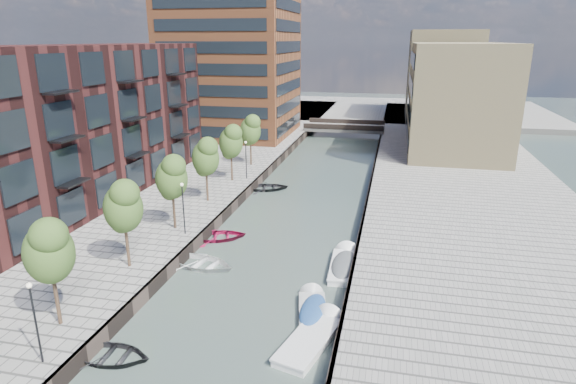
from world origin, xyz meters
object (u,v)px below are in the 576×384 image
(tree_4, at_px, (206,156))
(motorboat_3, at_px, (312,309))
(sloop_4, at_px, (267,190))
(bridge, at_px, (345,127))
(tree_2, at_px, (123,205))
(tree_3, at_px, (171,176))
(car, at_px, (417,134))
(tree_1, at_px, (49,249))
(motorboat_2, at_px, (314,337))
(tree_5, at_px, (231,141))
(sloop_2, at_px, (219,239))
(sloop_3, at_px, (202,267))
(motorboat_4, at_px, (345,264))
(tree_6, at_px, (250,129))
(sloop_0, at_px, (111,359))

(tree_4, distance_m, motorboat_3, 20.57)
(sloop_4, bearing_deg, bridge, -27.43)
(tree_2, bearing_deg, tree_3, 90.00)
(tree_3, relative_size, car, 1.67)
(tree_4, bearing_deg, tree_1, -90.00)
(tree_2, xyz_separation_m, tree_3, (0.00, 7.00, 0.00))
(motorboat_2, bearing_deg, bridge, 94.65)
(tree_5, distance_m, motorboat_3, 26.21)
(sloop_2, distance_m, sloop_4, 13.82)
(bridge, distance_m, sloop_2, 46.51)
(sloop_3, relative_size, car, 1.36)
(sloop_3, bearing_deg, motorboat_3, -104.08)
(sloop_4, xyz_separation_m, motorboat_4, (10.17, -16.68, 0.22))
(bridge, distance_m, tree_1, 61.71)
(bridge, xyz_separation_m, tree_6, (-8.50, -26.00, 3.92))
(tree_6, distance_m, motorboat_3, 32.40)
(tree_2, xyz_separation_m, motorboat_2, (13.21, -3.96, -5.20))
(sloop_0, distance_m, motorboat_2, 10.53)
(tree_4, distance_m, sloop_3, 13.01)
(tree_1, relative_size, tree_5, 1.00)
(tree_3, height_order, motorboat_4, tree_3)
(tree_4, xyz_separation_m, tree_6, (0.00, 14.00, 0.00))
(tree_6, height_order, motorboat_4, tree_6)
(sloop_3, bearing_deg, sloop_0, -171.14)
(car, bearing_deg, sloop_3, -118.64)
(sloop_4, height_order, motorboat_2, motorboat_2)
(sloop_3, height_order, motorboat_3, motorboat_3)
(sloop_0, relative_size, motorboat_4, 0.76)
(bridge, bearing_deg, motorboat_4, -83.74)
(tree_5, bearing_deg, sloop_0, -83.19)
(motorboat_3, bearing_deg, motorboat_2, -77.95)
(sloop_3, bearing_deg, tree_4, 31.23)
(tree_1, height_order, motorboat_2, tree_1)
(tree_2, xyz_separation_m, sloop_2, (3.36, 7.80, -5.31))
(tree_1, height_order, tree_2, same)
(bridge, xyz_separation_m, motorboat_2, (4.71, -57.96, -1.29))
(tree_4, bearing_deg, motorboat_4, -33.14)
(tree_1, relative_size, sloop_4, 1.28)
(tree_3, height_order, motorboat_3, tree_3)
(tree_1, distance_m, tree_3, 14.00)
(car, bearing_deg, sloop_4, -129.99)
(tree_4, xyz_separation_m, motorboat_3, (12.66, -15.38, -5.12))
(tree_5, xyz_separation_m, sloop_0, (3.46, -28.94, -5.31))
(tree_4, height_order, motorboat_4, tree_4)
(car, bearing_deg, tree_3, -124.90)
(tree_3, height_order, sloop_3, tree_3)
(bridge, bearing_deg, sloop_0, -94.65)
(tree_1, height_order, sloop_0, tree_1)
(tree_5, bearing_deg, motorboat_3, -60.50)
(tree_2, bearing_deg, bridge, 81.05)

